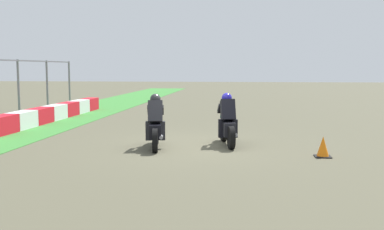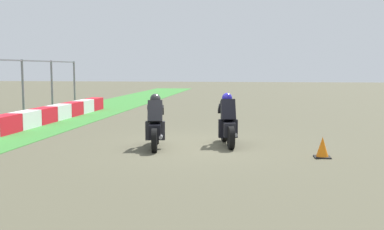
% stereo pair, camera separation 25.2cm
% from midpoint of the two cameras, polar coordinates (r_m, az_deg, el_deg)
% --- Properties ---
extents(ground_plane, '(120.00, 120.00, 0.00)m').
position_cam_midpoint_polar(ground_plane, '(13.14, -0.84, -3.87)').
color(ground_plane, brown).
extents(rider_lane_a, '(2.03, 0.63, 1.51)m').
position_cam_midpoint_polar(rider_lane_a, '(13.24, 3.87, -1.09)').
color(rider_lane_a, black).
rests_on(rider_lane_a, ground_plane).
extents(rider_lane_b, '(2.03, 0.61, 1.51)m').
position_cam_midpoint_polar(rider_lane_b, '(12.79, -5.12, -1.34)').
color(rider_lane_b, black).
rests_on(rider_lane_b, ground_plane).
extents(traffic_cone, '(0.40, 0.40, 0.52)m').
position_cam_midpoint_polar(traffic_cone, '(11.91, 15.41, -3.93)').
color(traffic_cone, black).
rests_on(traffic_cone, ground_plane).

